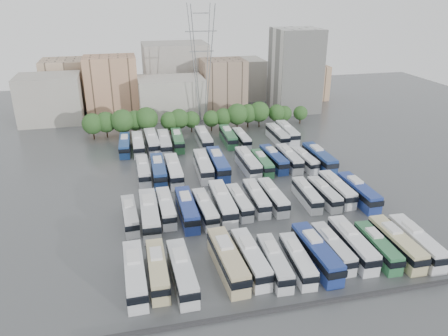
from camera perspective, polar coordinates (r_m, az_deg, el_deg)
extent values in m
plane|color=#424447|center=(86.45, 2.10, -3.65)|extent=(220.00, 220.00, 0.00)
cube|color=#2D2D30|center=(60.22, 10.74, -17.16)|extent=(56.00, 0.50, 0.50)
cylinder|color=black|center=(122.69, -16.64, 4.14)|extent=(0.36, 0.36, 2.33)
sphere|color=#234C1E|center=(121.76, -16.80, 5.55)|extent=(5.60, 5.60, 5.60)
cylinder|color=black|center=(123.20, -15.02, 4.40)|extent=(0.36, 0.36, 2.34)
sphere|color=#234C1E|center=(122.27, -15.17, 5.81)|extent=(5.61, 5.61, 5.61)
cylinder|color=black|center=(121.62, -12.98, 4.43)|extent=(0.36, 0.36, 2.59)
sphere|color=#234C1E|center=(120.59, -13.12, 6.01)|extent=(6.22, 6.22, 6.22)
cylinder|color=black|center=(123.20, -11.40, 4.73)|extent=(0.36, 0.36, 2.28)
sphere|color=#234C1E|center=(122.30, -11.51, 6.11)|extent=(5.48, 5.48, 5.48)
cylinder|color=black|center=(122.30, -9.96, 4.78)|extent=(0.36, 0.36, 2.61)
sphere|color=#234C1E|center=(121.26, -10.08, 6.37)|extent=(6.27, 6.27, 6.27)
cylinder|color=black|center=(122.34, -7.05, 4.84)|extent=(0.36, 0.36, 2.13)
sphere|color=#234C1E|center=(121.49, -7.11, 6.14)|extent=(5.10, 5.10, 5.10)
cylinder|color=black|center=(122.86, -5.84, 5.02)|extent=(0.36, 0.36, 2.30)
sphere|color=#234C1E|center=(121.94, -5.90, 6.42)|extent=(5.53, 5.53, 5.53)
cylinder|color=black|center=(123.94, -4.24, 5.15)|extent=(0.36, 0.36, 1.97)
sphere|color=#234C1E|center=(123.15, -4.28, 6.34)|extent=(4.72, 4.72, 4.72)
cylinder|color=black|center=(124.63, -1.64, 5.30)|extent=(0.36, 0.36, 1.94)
sphere|color=#234C1E|center=(123.86, -1.66, 6.47)|extent=(4.66, 4.66, 4.66)
cylinder|color=black|center=(125.15, -0.08, 5.43)|extent=(0.36, 0.36, 2.09)
sphere|color=#234C1E|center=(124.33, -0.08, 6.68)|extent=(5.03, 5.03, 5.03)
cylinder|color=black|center=(125.47, 1.73, 5.56)|extent=(0.36, 0.36, 2.51)
sphere|color=#234C1E|center=(124.50, 1.75, 7.05)|extent=(6.02, 6.02, 6.02)
cylinder|color=black|center=(127.98, 3.13, 5.83)|extent=(0.36, 0.36, 2.25)
sphere|color=#234C1E|center=(127.11, 3.16, 7.14)|extent=(5.41, 5.41, 5.41)
cylinder|color=black|center=(128.61, 4.59, 5.92)|extent=(0.36, 0.36, 2.44)
sphere|color=#234C1E|center=(127.69, 4.64, 7.34)|extent=(5.86, 5.86, 5.86)
cylinder|color=black|center=(130.43, 6.85, 5.98)|extent=(0.36, 0.36, 2.07)
sphere|color=#234C1E|center=(129.64, 6.90, 7.17)|extent=(4.98, 4.98, 4.98)
cylinder|color=black|center=(131.52, 7.82, 6.03)|extent=(0.36, 0.36, 1.86)
sphere|color=#234C1E|center=(130.82, 7.88, 7.08)|extent=(4.46, 4.46, 4.46)
cylinder|color=black|center=(133.31, 9.89, 6.11)|extent=(0.36, 0.36, 1.76)
sphere|color=#234C1E|center=(132.66, 9.96, 7.10)|extent=(4.23, 4.23, 4.23)
cube|color=#9E998E|center=(141.71, -21.74, 8.39)|extent=(18.00, 14.00, 14.00)
cube|color=tan|center=(145.58, -14.47, 10.45)|extent=(16.00, 12.00, 18.00)
cube|color=#ADA89E|center=(139.19, -6.87, 9.18)|extent=(20.00, 14.00, 12.00)
cube|color=gray|center=(147.49, -0.11, 10.91)|extent=(14.00, 12.00, 16.00)
cube|color=gray|center=(158.25, -6.36, 12.34)|extent=(22.00, 16.00, 20.00)
cube|color=tan|center=(156.50, -19.62, 10.31)|extent=(16.00, 14.00, 16.00)
cube|color=#A39E93|center=(161.00, 1.73, 11.56)|extent=(18.00, 14.00, 14.00)
cube|color=tan|center=(163.48, 10.59, 11.00)|extent=(14.00, 12.00, 12.00)
cube|color=gray|center=(152.41, -10.52, 9.77)|extent=(12.00, 10.00, 10.00)
cube|color=silver|center=(145.66, 9.29, 12.47)|extent=(14.00, 14.00, 26.00)
cylinder|color=slate|center=(126.12, -3.66, 12.98)|extent=(2.90, 2.91, 33.83)
cylinder|color=slate|center=(130.01, -3.97, 13.27)|extent=(2.90, 2.91, 33.83)
cylinder|color=slate|center=(126.84, -1.83, 13.07)|extent=(2.90, 2.91, 33.83)
cylinder|color=slate|center=(130.71, -2.19, 13.36)|extent=(2.90, 2.91, 33.83)
cube|color=slate|center=(126.79, -3.05, 19.55)|extent=(4.50, 0.30, 0.30)
cube|color=slate|center=(127.15, -3.00, 17.41)|extent=(9.00, 0.30, 0.30)
cube|color=slate|center=(127.78, -2.95, 14.98)|extent=(7.00, 0.30, 0.30)
cube|color=silver|center=(62.89, -11.56, -13.53)|extent=(2.83, 12.39, 3.50)
cube|color=black|center=(62.37, -11.60, -13.12)|extent=(2.96, 12.57, 1.03)
cube|color=silver|center=(63.03, -11.79, -11.26)|extent=(1.80, 3.32, 0.45)
cube|color=#C6B988|center=(63.42, -8.67, -13.08)|extent=(2.54, 11.52, 3.26)
cube|color=black|center=(62.94, -8.69, -12.69)|extent=(2.66, 11.69, 0.96)
cube|color=silver|center=(63.56, -8.88, -10.98)|extent=(1.66, 3.08, 0.42)
cube|color=silver|center=(62.39, -5.49, -13.46)|extent=(2.90, 12.26, 3.46)
cube|color=black|center=(61.88, -5.49, -13.05)|extent=(3.02, 12.45, 1.02)
cube|color=silver|center=(62.51, -5.80, -11.21)|extent=(1.81, 3.30, 0.45)
cube|color=#C2B185|center=(64.20, 0.47, -12.03)|extent=(3.37, 13.18, 3.70)
cube|color=black|center=(63.67, 0.51, -11.59)|extent=(3.51, 13.38, 1.09)
cube|color=silver|center=(64.34, 0.06, -9.71)|extent=(2.01, 3.57, 0.48)
cube|color=silver|center=(65.02, 3.46, -11.74)|extent=(2.93, 12.03, 3.39)
cube|color=black|center=(64.54, 3.52, -11.34)|extent=(3.06, 12.22, 1.00)
cube|color=silver|center=(65.14, 3.08, -9.64)|extent=(1.80, 3.24, 0.44)
cube|color=silver|center=(64.74, 6.57, -12.18)|extent=(2.79, 11.16, 3.14)
cube|color=black|center=(64.29, 6.63, -11.81)|extent=(2.91, 11.33, 0.92)
cube|color=silver|center=(64.84, 6.28, -10.21)|extent=(1.69, 3.01, 0.41)
cube|color=silver|center=(65.70, 9.55, -11.84)|extent=(2.82, 10.85, 3.04)
cube|color=black|center=(65.27, 9.62, -11.48)|extent=(2.93, 11.01, 0.90)
cube|color=silver|center=(65.80, 9.26, -9.96)|extent=(1.66, 2.94, 0.39)
cube|color=navy|center=(67.25, 11.95, -10.87)|extent=(3.05, 12.67, 3.57)
cube|color=black|center=(66.76, 12.05, -10.46)|extent=(3.18, 12.87, 1.05)
cube|color=silver|center=(67.35, 11.49, -8.74)|extent=(1.88, 3.41, 0.46)
cube|color=silver|center=(69.45, 13.95, -10.13)|extent=(2.51, 10.95, 3.09)
cube|color=black|center=(69.04, 14.05, -9.77)|extent=(2.62, 11.11, 0.91)
cube|color=silver|center=(69.55, 13.57, -8.34)|extent=(1.60, 2.94, 0.40)
cube|color=silver|center=(70.74, 16.39, -9.58)|extent=(2.80, 12.23, 3.45)
cube|color=black|center=(70.29, 16.51, -9.19)|extent=(2.93, 12.41, 1.02)
cube|color=silver|center=(70.88, 15.99, -7.62)|extent=(1.78, 3.28, 0.45)
cube|color=#2F6E42|center=(71.60, 19.37, -9.75)|extent=(2.66, 10.96, 3.09)
cube|color=black|center=(71.20, 19.49, -9.40)|extent=(2.77, 11.13, 0.91)
cube|color=silver|center=(71.70, 19.02, -8.02)|extent=(1.63, 2.95, 0.40)
cube|color=#CABF8B|center=(73.07, 21.54, -9.21)|extent=(2.66, 12.25, 3.47)
cube|color=black|center=(72.63, 21.68, -8.83)|extent=(2.78, 12.44, 1.02)
cube|color=silver|center=(73.16, 21.11, -7.31)|extent=(1.75, 3.27, 0.45)
cube|color=white|center=(74.57, 23.79, -8.92)|extent=(3.05, 12.34, 3.47)
cube|color=black|center=(74.14, 23.94, -8.54)|extent=(3.18, 12.52, 1.02)
cube|color=silver|center=(74.69, 23.39, -7.05)|extent=(1.85, 3.33, 0.45)
cube|color=silver|center=(77.85, -12.17, -6.13)|extent=(2.75, 10.82, 3.04)
cube|color=black|center=(77.45, -12.20, -5.80)|extent=(2.87, 10.98, 0.89)
cube|color=silver|center=(78.24, -12.35, -4.56)|extent=(1.65, 2.93, 0.39)
cube|color=silver|center=(76.72, -9.70, -6.06)|extent=(2.94, 13.40, 3.79)
cube|color=black|center=(76.23, -9.73, -5.64)|extent=(3.08, 13.60, 1.11)
cube|color=silver|center=(77.21, -9.89, -4.08)|extent=(1.92, 3.58, 0.49)
cube|color=white|center=(79.14, -7.58, -5.21)|extent=(2.52, 11.30, 3.19)
cube|color=black|center=(78.73, -7.60, -4.86)|extent=(2.63, 11.47, 0.94)
cube|color=silver|center=(79.57, -7.77, -3.60)|extent=(1.63, 3.02, 0.41)
cube|color=navy|center=(77.91, -4.86, -5.43)|extent=(2.64, 12.35, 3.50)
cube|color=black|center=(77.46, -4.86, -5.05)|extent=(2.76, 12.53, 1.03)
cube|color=silver|center=(78.36, -5.08, -3.64)|extent=(1.75, 3.29, 0.45)
cube|color=silver|center=(78.14, -2.50, -5.41)|extent=(2.88, 11.34, 3.19)
cube|color=black|center=(77.73, -2.49, -5.06)|extent=(3.00, 11.51, 0.94)
cube|color=silver|center=(78.53, -2.76, -3.78)|extent=(1.72, 3.07, 0.41)
cube|color=white|center=(79.54, -0.21, -4.64)|extent=(2.92, 13.01, 3.68)
cube|color=black|center=(79.08, -0.18, -4.24)|extent=(3.05, 13.20, 1.08)
cube|color=silver|center=(80.03, -0.46, -2.80)|extent=(1.88, 3.48, 0.48)
cube|color=silver|center=(80.61, 2.00, -4.53)|extent=(2.54, 10.63, 2.99)
cube|color=black|center=(80.24, 2.03, -4.21)|extent=(2.65, 10.79, 0.88)
cube|color=silver|center=(80.98, 1.74, -3.05)|extent=(1.58, 2.86, 0.39)
cube|color=silver|center=(82.13, 4.24, -3.96)|extent=(2.61, 11.29, 3.18)
cube|color=black|center=(81.73, 4.28, -3.63)|extent=(2.73, 11.46, 0.94)
cube|color=silver|center=(82.55, 4.00, -2.42)|extent=(1.65, 3.03, 0.41)
cube|color=silver|center=(82.75, 6.38, -3.83)|extent=(2.62, 11.34, 3.20)
cube|color=black|center=(82.36, 6.43, -3.49)|extent=(2.73, 11.52, 0.94)
cube|color=silver|center=(83.15, 6.10, -2.29)|extent=(1.66, 3.04, 0.41)
cube|color=silver|center=(84.78, 10.75, -3.48)|extent=(2.71, 10.83, 3.04)
cube|color=black|center=(84.41, 10.81, -3.17)|extent=(2.83, 10.99, 0.90)
cube|color=silver|center=(85.16, 10.51, -2.06)|extent=(1.64, 2.92, 0.39)
cube|color=silver|center=(85.84, 12.94, -3.34)|extent=(2.51, 10.72, 3.02)
cube|color=black|center=(85.49, 13.01, -3.03)|extent=(2.62, 10.89, 0.89)
cube|color=silver|center=(86.18, 12.64, -1.94)|extent=(1.58, 2.88, 0.39)
cube|color=white|center=(87.93, 14.49, -2.74)|extent=(2.50, 11.70, 3.32)
cube|color=black|center=(87.55, 14.58, -2.40)|extent=(2.62, 11.88, 0.98)
cube|color=silver|center=(88.33, 14.19, -1.25)|extent=(1.66, 3.12, 0.43)
cube|color=navy|center=(87.58, 17.12, -3.08)|extent=(2.80, 12.50, 3.53)
cube|color=black|center=(87.18, 17.22, -2.72)|extent=(2.93, 12.69, 1.04)
cube|color=silver|center=(87.96, 16.76, -1.48)|extent=(1.81, 3.35, 0.46)
cube|color=silver|center=(95.09, -10.49, -0.38)|extent=(2.51, 11.67, 3.30)
cube|color=black|center=(94.71, -10.51, -0.07)|extent=(2.63, 11.84, 0.97)
cube|color=silver|center=(95.73, -10.63, 0.98)|extent=(1.66, 3.11, 0.43)
cube|color=navy|center=(94.34, -8.54, -0.36)|extent=(2.89, 12.57, 3.55)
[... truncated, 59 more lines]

